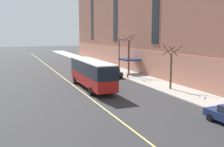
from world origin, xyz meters
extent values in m
plane|color=#303033|center=(0.00, 0.00, 0.00)|extent=(260.00, 260.00, 0.00)
cube|color=#ADA89E|center=(9.17, 3.00, 0.07)|extent=(4.75, 160.00, 0.15)
cube|color=tan|center=(11.47, 0.00, 2.20)|extent=(0.14, 110.00, 4.40)
cube|color=navy|center=(9.94, 14.06, 2.60)|extent=(3.20, 3.40, 0.24)
cube|color=red|center=(-0.42, 4.05, 1.29)|extent=(2.53, 12.11, 1.34)
cube|color=black|center=(-0.42, 4.05, 2.77)|extent=(2.54, 12.11, 1.63)
cube|color=silver|center=(-0.42, 4.05, 3.65)|extent=(2.55, 12.11, 0.12)
cube|color=#19232D|center=(-0.41, 10.14, 2.61)|extent=(2.30, 0.08, 1.23)
cube|color=orange|center=(-0.41, 10.15, 3.41)|extent=(1.75, 0.06, 0.28)
cube|color=black|center=(-0.41, 10.16, 0.72)|extent=(2.45, 0.12, 0.24)
cube|color=white|center=(-1.29, 10.16, 0.97)|extent=(0.28, 0.06, 0.18)
cube|color=white|center=(0.46, 10.16, 0.97)|extent=(0.28, 0.06, 0.18)
cylinder|color=black|center=(-1.67, 8.30, 0.50)|extent=(0.30, 1.00, 1.00)
cylinder|color=black|center=(0.84, 8.29, 0.50)|extent=(0.30, 1.00, 1.00)
cylinder|color=black|center=(-1.68, 0.42, 0.50)|extent=(0.30, 1.00, 1.00)
cylinder|color=black|center=(0.82, 0.42, 0.50)|extent=(0.30, 1.00, 1.00)
cube|color=black|center=(5.68, 11.79, 0.64)|extent=(1.90, 4.41, 0.64)
cube|color=#232D38|center=(5.69, 11.57, 1.24)|extent=(1.61, 2.01, 0.56)
cube|color=black|center=(5.69, 11.57, 1.54)|extent=(1.57, 1.92, 0.04)
cylinder|color=black|center=(4.77, 13.11, 0.32)|extent=(0.24, 0.65, 0.64)
cylinder|color=black|center=(6.50, 13.17, 0.32)|extent=(0.24, 0.65, 0.64)
cylinder|color=black|center=(4.86, 10.41, 0.32)|extent=(0.24, 0.65, 0.64)
cylinder|color=black|center=(6.59, 10.47, 0.32)|extent=(0.24, 0.65, 0.64)
cube|color=#B21E19|center=(5.59, 27.32, 0.64)|extent=(2.00, 4.54, 0.64)
cube|color=#232D38|center=(5.58, 27.10, 1.24)|extent=(1.69, 2.07, 0.56)
cube|color=#B21E19|center=(5.58, 27.10, 1.54)|extent=(1.65, 1.98, 0.04)
cylinder|color=black|center=(4.73, 28.74, 0.32)|extent=(0.24, 0.65, 0.64)
cylinder|color=black|center=(6.54, 28.67, 0.32)|extent=(0.24, 0.65, 0.64)
cylinder|color=black|center=(4.63, 25.97, 0.32)|extent=(0.24, 0.65, 0.64)
cylinder|color=black|center=(6.44, 25.90, 0.32)|extent=(0.24, 0.65, 0.64)
cylinder|color=black|center=(4.67, -11.97, 0.32)|extent=(0.23, 0.64, 0.64)
cube|color=#4C4C51|center=(5.47, 19.56, 0.64)|extent=(1.85, 4.45, 0.64)
cube|color=#232D38|center=(5.47, 19.34, 1.24)|extent=(1.59, 2.02, 0.56)
cube|color=#4C4C51|center=(5.47, 19.34, 1.54)|extent=(1.55, 1.93, 0.04)
cylinder|color=black|center=(4.64, 20.95, 0.32)|extent=(0.23, 0.64, 0.64)
cylinder|color=black|center=(6.36, 20.91, 0.32)|extent=(0.23, 0.64, 0.64)
cylinder|color=black|center=(4.58, 18.21, 0.32)|extent=(0.23, 0.64, 0.64)
cylinder|color=black|center=(6.31, 18.17, 0.32)|extent=(0.23, 0.64, 0.64)
cylinder|color=brown|center=(8.74, -0.40, 2.41)|extent=(0.26, 0.26, 4.51)
cylinder|color=brown|center=(9.61, -0.14, 5.03)|extent=(0.65, 1.84, 1.24)
cylinder|color=brown|center=(8.87, 0.44, 4.95)|extent=(1.76, 0.38, 1.08)
cylinder|color=brown|center=(8.01, -0.50, 5.11)|extent=(0.34, 1.56, 1.39)
cylinder|color=brown|center=(8.63, -0.90, 5.03)|extent=(1.12, 0.36, 1.22)
cylinder|color=brown|center=(8.74, 12.06, 3.11)|extent=(0.31, 0.31, 5.92)
cylinder|color=brown|center=(9.45, 12.18, 6.43)|extent=(0.39, 1.52, 1.23)
cylinder|color=brown|center=(8.93, 12.85, 6.40)|extent=(1.69, 0.52, 1.19)
cylinder|color=brown|center=(8.16, 12.14, 6.30)|extent=(0.32, 1.27, 0.98)
cylinder|color=#2D2D30|center=(7.40, 13.06, 3.23)|extent=(0.16, 0.16, 6.17)
cylinder|color=#2D2D30|center=(7.40, 12.51, 6.22)|extent=(0.10, 1.10, 0.10)
cube|color=#3D3D3F|center=(7.40, 11.96, 6.17)|extent=(0.36, 0.60, 0.20)
cylinder|color=red|center=(7.30, 9.39, 0.43)|extent=(0.24, 0.24, 0.55)
sphere|color=silver|center=(7.30, 9.39, 0.77)|extent=(0.20, 0.20, 0.20)
cylinder|color=silver|center=(7.14, 9.39, 0.48)|extent=(0.10, 0.09, 0.09)
cylinder|color=silver|center=(7.46, 9.39, 0.48)|extent=(0.10, 0.09, 0.09)
cube|color=#E0D66B|center=(-2.12, 3.00, 0.00)|extent=(0.16, 140.00, 0.01)
camera|label=1|loc=(-10.54, -28.18, 7.11)|focal=42.00mm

